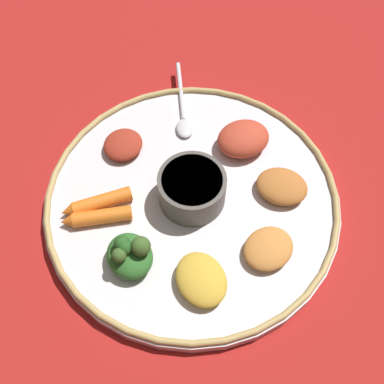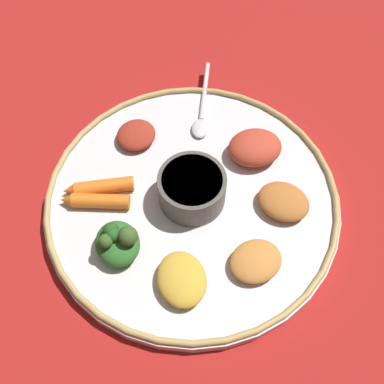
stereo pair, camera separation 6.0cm
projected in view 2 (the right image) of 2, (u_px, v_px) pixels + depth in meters
ground_plane at (192, 204)px, 0.63m from camera, size 2.40×2.40×0.00m
platter at (192, 201)px, 0.62m from camera, size 0.38×0.38×0.02m
platter_rim at (192, 197)px, 0.61m from camera, size 0.38×0.38×0.01m
center_bowl at (192, 188)px, 0.59m from camera, size 0.09×0.09×0.05m
spoon at (202, 112)px, 0.68m from camera, size 0.14×0.08×0.01m
greens_pile at (118, 242)px, 0.56m from camera, size 0.08×0.08×0.05m
carrot_near_spoon at (99, 187)px, 0.61m from camera, size 0.07×0.08×0.02m
carrot_outer at (96, 201)px, 0.60m from camera, size 0.06×0.08×0.02m
mound_beet at (136, 135)px, 0.65m from camera, size 0.06×0.06×0.02m
mound_berbere_red at (255, 148)px, 0.64m from camera, size 0.09×0.09×0.03m
mound_chickpea at (284, 201)px, 0.60m from camera, size 0.06×0.07×0.02m
mound_squash at (256, 261)px, 0.56m from camera, size 0.08×0.08×0.02m
mound_lentil_yellow at (182, 279)px, 0.54m from camera, size 0.09×0.09×0.02m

